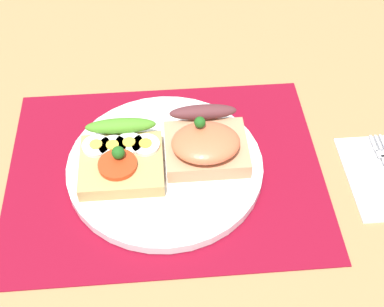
% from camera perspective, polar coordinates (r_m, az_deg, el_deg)
% --- Properties ---
extents(ground_plane, '(1.20, 0.90, 0.03)m').
position_cam_1_polar(ground_plane, '(0.68, -2.52, -2.77)').
color(ground_plane, '#9E7749').
extents(placemat, '(0.40, 0.31, 0.00)m').
position_cam_1_polar(placemat, '(0.67, -2.57, -1.83)').
color(placemat, maroon).
rests_on(placemat, ground_plane).
extents(plate, '(0.25, 0.25, 0.01)m').
position_cam_1_polar(plate, '(0.66, -2.60, -1.39)').
color(plate, white).
rests_on(plate, placemat).
extents(sandwich_egg_tomato, '(0.10, 0.11, 0.04)m').
position_cam_1_polar(sandwich_egg_tomato, '(0.65, -7.36, -0.36)').
color(sandwich_egg_tomato, tan).
rests_on(sandwich_egg_tomato, plate).
extents(sandwich_salmon, '(0.10, 0.10, 0.06)m').
position_cam_1_polar(sandwich_salmon, '(0.65, 1.84, 1.30)').
color(sandwich_salmon, tan).
rests_on(sandwich_salmon, plate).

